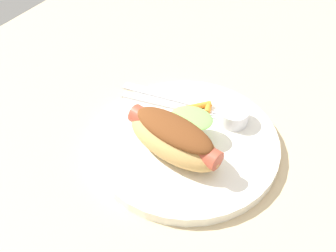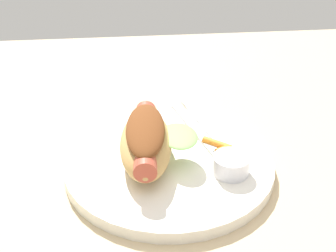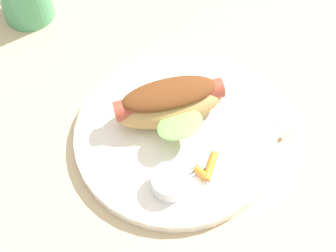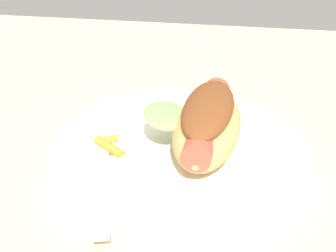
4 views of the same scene
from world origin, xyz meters
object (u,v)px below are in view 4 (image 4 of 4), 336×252
Objects in this scene: carrot_garnish at (109,145)px; sauce_ramekin at (116,115)px; plate at (179,152)px; hot_dog at (207,123)px; fork at (121,174)px; knife at (101,184)px.

sauce_ramekin is at bearing 96.10° from carrot_garnish.
hot_dog is at bearing -3.70° from plate.
plate is at bearing -53.27° from fork.
sauce_ramekin is (-9.89, 3.52, -1.81)cm from hot_dog.
hot_dog is 10.65cm from sauce_ramekin.
fork reaches higher than plate.
fork is (-4.49, -5.97, 1.00)cm from plate.
hot_dog is (2.70, -0.17, 3.76)cm from plate.
plate is 1.67× the size of fork.
fork is 1.11× the size of knife.
sauce_ramekin is 0.28× the size of fork.
plate is 9.72cm from knife.
plate is at bearing 89.91° from hot_dog.
hot_dog reaches higher than carrot_garnish.
plate is at bearing -52.15° from knife.
fork is (-7.19, -5.80, -2.76)cm from hot_dog.
knife is 5.97cm from carrot_garnish.
hot_dog is 9.80cm from carrot_garnish.
hot_dog is at bearing -19.57° from sauce_ramekin.
sauce_ramekin reaches higher than plate.
fork and knife have the same top height.
hot_dog reaches higher than fork.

